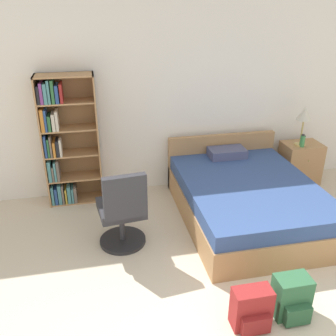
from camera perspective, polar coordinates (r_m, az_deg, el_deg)
wall_back at (r=5.16m, az=1.48°, el=10.72°), size 9.00×0.06×2.60m
bookshelf at (r=4.98m, az=-15.60°, el=3.85°), size 0.71×0.32×1.70m
bed at (r=4.76m, az=11.72°, el=-4.44°), size 1.56×2.08×0.77m
office_chair at (r=4.06m, az=-6.93°, el=-6.73°), size 0.53×0.61×0.96m
nightstand at (r=5.86m, az=19.44°, el=0.73°), size 0.54×0.42×0.61m
table_lamp at (r=5.55m, az=20.06°, el=7.52°), size 0.20×0.20×0.56m
water_bottle at (r=5.60m, az=19.80°, el=3.90°), size 0.07×0.07×0.18m
backpack_red at (r=3.40m, az=12.64°, el=-20.27°), size 0.33×0.23×0.37m
backpack_green at (r=3.57m, az=18.32°, el=-18.29°), size 0.30×0.27×0.39m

